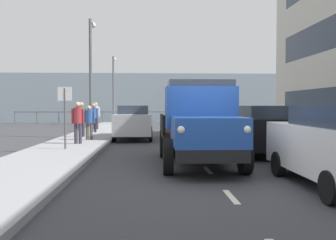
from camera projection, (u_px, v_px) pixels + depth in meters
ground_plane at (183, 142)px, 17.60m from camera, size 80.00×80.00×0.00m
sidewalk_left at (282, 140)px, 17.82m from camera, size 2.75×36.12×0.15m
sidewalk_right at (82, 141)px, 17.38m from camera, size 2.75×36.12×0.15m
road_centreline_markings at (183, 142)px, 17.54m from camera, size 0.12×32.55×0.01m
sea_horizon at (165, 98)px, 38.53m from camera, size 80.00×0.80×5.00m
seawall_railing at (167, 114)px, 34.99m from camera, size 28.08×0.08×1.20m
truck_vintage_blue at (200, 125)px, 10.61m from camera, size 2.17×5.64×2.43m
car_black_kerbside_1 at (262, 129)px, 13.17m from camera, size 1.84×4.04×1.72m
car_silver_oppositeside_0 at (134, 122)px, 18.95m from camera, size 1.88×4.07×1.72m
pedestrian_couple_a at (78, 119)px, 15.43m from camera, size 0.53×0.34×1.72m
pedestrian_couple_b at (89, 120)px, 17.21m from camera, size 0.53×0.34×1.57m
pedestrian_near_railing at (81, 116)px, 18.81m from camera, size 0.53×0.34×1.74m
pedestrian_by_lamp at (94, 115)px, 21.97m from camera, size 0.53×0.34×1.70m
pedestrian_strolling at (96, 113)px, 24.76m from camera, size 0.53×0.34×1.77m
lamp_post_promenade at (91, 66)px, 20.02m from camera, size 0.32×1.14×6.17m
lamp_post_far at (114, 83)px, 32.54m from camera, size 0.32×1.14×5.83m
street_sign at (65, 107)px, 13.52m from camera, size 0.50×0.07×2.25m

